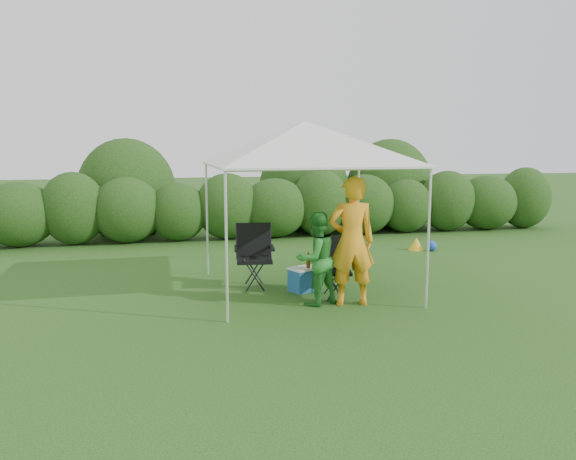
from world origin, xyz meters
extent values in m
plane|color=#2E5B1C|center=(0.00, 0.00, 0.00)|extent=(70.00, 70.00, 0.00)
ellipsoid|color=#264B17|center=(-5.67, 6.00, 0.79)|extent=(1.80, 1.53, 1.57)
cylinder|color=#382616|center=(-5.67, 6.00, 0.15)|extent=(0.12, 0.12, 0.30)
ellipsoid|color=#264B17|center=(-4.41, 6.00, 0.90)|extent=(1.57, 1.34, 1.80)
cylinder|color=#382616|center=(-4.41, 6.00, 0.15)|extent=(0.12, 0.12, 0.30)
ellipsoid|color=#264B17|center=(-3.15, 6.00, 0.82)|extent=(1.72, 1.47, 1.65)
cylinder|color=#382616|center=(-3.15, 6.00, 0.15)|extent=(0.12, 0.12, 0.30)
ellipsoid|color=#264B17|center=(-1.89, 6.00, 0.75)|extent=(1.50, 1.28, 1.50)
cylinder|color=#382616|center=(-1.89, 6.00, 0.15)|extent=(0.12, 0.12, 0.30)
ellipsoid|color=#264B17|center=(-0.63, 6.00, 0.86)|extent=(1.65, 1.40, 1.73)
cylinder|color=#382616|center=(-0.63, 6.00, 0.15)|extent=(0.12, 0.12, 0.30)
ellipsoid|color=#264B17|center=(0.63, 6.00, 0.79)|extent=(1.80, 1.53, 1.57)
cylinder|color=#382616|center=(0.63, 6.00, 0.15)|extent=(0.12, 0.12, 0.30)
ellipsoid|color=#264B17|center=(1.89, 6.00, 0.90)|extent=(1.58, 1.34, 1.80)
cylinder|color=#382616|center=(1.89, 6.00, 0.15)|extent=(0.12, 0.12, 0.30)
ellipsoid|color=#264B17|center=(3.15, 6.00, 0.82)|extent=(1.72, 1.47, 1.65)
cylinder|color=#382616|center=(3.15, 6.00, 0.15)|extent=(0.12, 0.12, 0.30)
ellipsoid|color=#264B17|center=(4.41, 6.00, 0.75)|extent=(1.50, 1.28, 1.50)
cylinder|color=#382616|center=(4.41, 6.00, 0.15)|extent=(0.12, 0.12, 0.30)
ellipsoid|color=#264B17|center=(5.67, 6.00, 0.86)|extent=(1.65, 1.40, 1.73)
cylinder|color=#382616|center=(5.67, 6.00, 0.15)|extent=(0.12, 0.12, 0.30)
ellipsoid|color=#264B17|center=(6.93, 6.00, 0.79)|extent=(1.80, 1.53, 1.57)
cylinder|color=#382616|center=(6.93, 6.00, 0.15)|extent=(0.12, 0.12, 0.30)
ellipsoid|color=#264B17|center=(8.19, 6.00, 0.90)|extent=(1.57, 1.34, 1.80)
cylinder|color=#382616|center=(8.19, 6.00, 0.15)|extent=(0.12, 0.12, 0.30)
cylinder|color=silver|center=(-1.50, -1.00, 1.05)|extent=(0.04, 0.04, 2.10)
cylinder|color=silver|center=(1.50, -1.00, 1.05)|extent=(0.04, 0.04, 2.10)
cylinder|color=silver|center=(-1.50, 2.00, 1.05)|extent=(0.04, 0.04, 2.10)
cylinder|color=silver|center=(1.50, 2.00, 1.05)|extent=(0.04, 0.04, 2.10)
cube|color=white|center=(0.00, 0.50, 2.12)|extent=(3.10, 3.10, 0.03)
pyramid|color=white|center=(0.00, 0.50, 2.48)|extent=(3.10, 3.10, 0.70)
cube|color=black|center=(0.33, -0.10, 0.43)|extent=(0.61, 0.58, 0.05)
cube|color=black|center=(0.38, 0.12, 0.71)|extent=(0.55, 0.25, 0.50)
cube|color=black|center=(0.07, -0.05, 0.61)|extent=(0.14, 0.45, 0.03)
cube|color=black|center=(0.60, -0.16, 0.61)|extent=(0.14, 0.45, 0.03)
cylinder|color=black|center=(0.07, -0.27, 0.21)|extent=(0.02, 0.02, 0.43)
cylinder|color=black|center=(0.51, -0.36, 0.21)|extent=(0.02, 0.02, 0.43)
cylinder|color=black|center=(0.16, 0.16, 0.21)|extent=(0.02, 0.02, 0.43)
cylinder|color=black|center=(0.60, 0.07, 0.21)|extent=(0.02, 0.02, 0.43)
cube|color=black|center=(-0.81, 0.83, 0.48)|extent=(0.66, 0.63, 0.06)
cube|color=black|center=(-0.77, 1.08, 0.80)|extent=(0.61, 0.24, 0.57)
cube|color=black|center=(-1.11, 0.87, 0.69)|extent=(0.12, 0.51, 0.03)
cube|color=black|center=(-0.50, 0.79, 0.69)|extent=(0.12, 0.51, 0.03)
cylinder|color=black|center=(-1.09, 0.61, 0.24)|extent=(0.03, 0.03, 0.48)
cylinder|color=black|center=(-0.59, 0.55, 0.24)|extent=(0.03, 0.03, 0.48)
cylinder|color=black|center=(-1.02, 1.11, 0.24)|extent=(0.03, 0.03, 0.48)
cylinder|color=black|center=(-0.52, 1.05, 0.24)|extent=(0.03, 0.03, 0.48)
imported|color=orange|center=(0.46, -0.54, 0.99)|extent=(0.77, 0.55, 1.98)
imported|color=#2A832C|center=(-0.06, -0.42, 0.72)|extent=(0.85, 0.76, 1.44)
cube|color=#215A98|center=(-0.03, 0.41, 0.19)|extent=(0.55, 0.48, 0.37)
cube|color=silver|center=(-0.03, 0.41, 0.39)|extent=(0.58, 0.51, 0.03)
cylinder|color=#592D0C|center=(0.03, 0.37, 0.53)|extent=(0.07, 0.07, 0.26)
cone|color=yellow|center=(3.48, 3.42, 0.15)|extent=(0.36, 0.36, 0.30)
sphere|color=blue|center=(3.78, 3.23, 0.12)|extent=(0.24, 0.24, 0.24)
camera|label=1|loc=(-2.39, -8.51, 2.43)|focal=35.00mm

